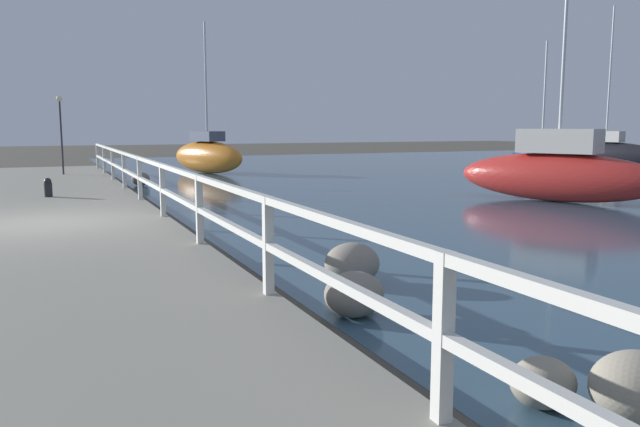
{
  "coord_description": "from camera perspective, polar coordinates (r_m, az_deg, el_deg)",
  "views": [
    {
      "loc": [
        0.1,
        -12.76,
        2.06
      ],
      "look_at": [
        4.53,
        -2.76,
        0.53
      ],
      "focal_mm": 35.0,
      "sensor_mm": 36.0,
      "label": 1
    }
  ],
  "objects": [
    {
      "name": "boulder_water_edge",
      "position": [
        6.85,
        3.13,
        -7.38
      ],
      "size": [
        0.67,
        0.6,
        0.5
      ],
      "color": "gray",
      "rests_on": "ground"
    },
    {
      "name": "ground_plane",
      "position": [
        12.92,
        -24.02,
        -1.91
      ],
      "size": [
        120.0,
        120.0,
        0.0
      ],
      "primitive_type": "plane",
      "color": "#4C473D"
    },
    {
      "name": "railing",
      "position": [
        12.99,
        -14.23,
        2.96
      ],
      "size": [
        0.1,
        32.5,
        1.07
      ],
      "color": "silver",
      "rests_on": "dock_walkway"
    },
    {
      "name": "mooring_bollard",
      "position": [
        17.62,
        -23.6,
        2.2
      ],
      "size": [
        0.2,
        0.2,
        0.49
      ],
      "color": "black",
      "rests_on": "dock_walkway"
    },
    {
      "name": "boulder_far_strip",
      "position": [
        5.02,
        27.04,
        -14.01
      ],
      "size": [
        0.68,
        0.61,
        0.51
      ],
      "color": "gray",
      "rests_on": "ground"
    },
    {
      "name": "boulder_downstream",
      "position": [
        8.21,
        2.95,
        -4.61
      ],
      "size": [
        0.74,
        0.67,
        0.55
      ],
      "color": "gray",
      "rests_on": "ground"
    },
    {
      "name": "dock_lamp",
      "position": [
        25.65,
        -22.64,
        7.8
      ],
      "size": [
        0.22,
        0.22,
        2.96
      ],
      "color": "#2D2D33",
      "rests_on": "dock_walkway"
    },
    {
      "name": "sailboat_navy",
      "position": [
        29.73,
        19.6,
        4.93
      ],
      "size": [
        1.73,
        3.42,
        5.76
      ],
      "rotation": [
        0.0,
        0.0,
        0.14
      ],
      "color": "#192347",
      "rests_on": "water_surface"
    },
    {
      "name": "sailboat_red",
      "position": [
        18.38,
        20.91,
        3.5
      ],
      "size": [
        3.67,
        5.76,
        6.87
      ],
      "rotation": [
        0.0,
        0.0,
        0.43
      ],
      "color": "red",
      "rests_on": "water_surface"
    },
    {
      "name": "sailboat_black",
      "position": [
        35.48,
        24.62,
        5.11
      ],
      "size": [
        2.54,
        5.95,
        8.04
      ],
      "rotation": [
        0.0,
        0.0,
        0.27
      ],
      "color": "black",
      "rests_on": "water_surface"
    },
    {
      "name": "dock_walkway",
      "position": [
        12.9,
        -24.05,
        -1.36
      ],
      "size": [
        4.73,
        36.0,
        0.25
      ],
      "color": "gray",
      "rests_on": "ground"
    },
    {
      "name": "sailboat_orange",
      "position": [
        28.12,
        -10.24,
        5.24
      ],
      "size": [
        2.83,
        4.88,
        6.52
      ],
      "rotation": [
        0.0,
        0.0,
        0.36
      ],
      "color": "orange",
      "rests_on": "water_surface"
    },
    {
      "name": "boulder_mid_strip",
      "position": [
        22.78,
        -16.09,
        3.06
      ],
      "size": [
        0.63,
        0.57,
        0.47
      ],
      "color": "slate",
      "rests_on": "ground"
    },
    {
      "name": "boulder_near_dock",
      "position": [
        5.04,
        19.71,
        -14.34
      ],
      "size": [
        0.5,
        0.45,
        0.38
      ],
      "color": "gray",
      "rests_on": "ground"
    }
  ]
}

